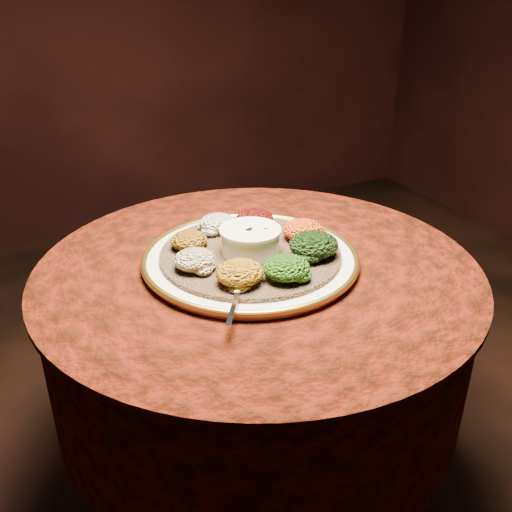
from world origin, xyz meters
name	(u,v)px	position (x,y,z in m)	size (l,w,h in m)	color
table	(258,334)	(0.00, 0.00, 0.55)	(0.96, 0.96, 0.73)	black
platter	(250,258)	(-0.01, 0.01, 0.75)	(0.49, 0.49, 0.02)	white
injera	(250,254)	(-0.01, 0.01, 0.76)	(0.39, 0.39, 0.01)	#866243
stew_bowl	(250,239)	(-0.01, 0.01, 0.79)	(0.13, 0.13, 0.05)	white
spoon	(238,291)	(-0.11, -0.13, 0.77)	(0.09, 0.12, 0.01)	silver
portion_ayib	(217,223)	(-0.03, 0.15, 0.78)	(0.08, 0.08, 0.04)	white
portion_kitfo	(255,218)	(0.06, 0.13, 0.78)	(0.09, 0.08, 0.04)	black
portion_tikil	(303,230)	(0.12, 0.02, 0.78)	(0.09, 0.09, 0.04)	#A16A0D
portion_gomen	(314,245)	(0.10, -0.06, 0.79)	(0.11, 0.10, 0.05)	black
portion_mixveg	(286,268)	(0.00, -0.12, 0.78)	(0.09, 0.09, 0.05)	#8B3C09
portion_kik	(240,273)	(-0.09, -0.10, 0.78)	(0.09, 0.09, 0.05)	#AB7F0F
portion_timatim	(194,260)	(-0.14, 0.00, 0.78)	(0.09, 0.08, 0.04)	maroon
portion_shiro	(189,240)	(-0.12, 0.09, 0.78)	(0.08, 0.08, 0.04)	brown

